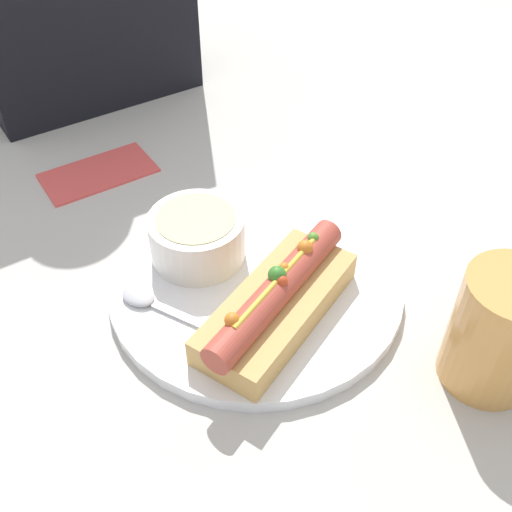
{
  "coord_description": "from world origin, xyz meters",
  "views": [
    {
      "loc": [
        -0.23,
        -0.35,
        0.44
      ],
      "look_at": [
        0.0,
        0.0,
        0.04
      ],
      "focal_mm": 42.0,
      "sensor_mm": 36.0,
      "label": 1
    }
  ],
  "objects_px": {
    "spoon": "(165,308)",
    "drinking_glass": "(499,332)",
    "soup_bowl": "(197,235)",
    "hot_dog": "(277,301)"
  },
  "relations": [
    {
      "from": "soup_bowl",
      "to": "spoon",
      "type": "relative_size",
      "value": 0.61
    },
    {
      "from": "spoon",
      "to": "drinking_glass",
      "type": "xyz_separation_m",
      "value": [
        0.2,
        -0.21,
        0.04
      ]
    },
    {
      "from": "drinking_glass",
      "to": "soup_bowl",
      "type": "bearing_deg",
      "value": 118.75
    },
    {
      "from": "hot_dog",
      "to": "spoon",
      "type": "relative_size",
      "value": 1.2
    },
    {
      "from": "spoon",
      "to": "drinking_glass",
      "type": "distance_m",
      "value": 0.29
    },
    {
      "from": "spoon",
      "to": "soup_bowl",
      "type": "bearing_deg",
      "value": -79.74
    },
    {
      "from": "hot_dog",
      "to": "drinking_glass",
      "type": "height_order",
      "value": "drinking_glass"
    },
    {
      "from": "hot_dog",
      "to": "soup_bowl",
      "type": "xyz_separation_m",
      "value": [
        -0.02,
        0.11,
        0.0
      ]
    },
    {
      "from": "soup_bowl",
      "to": "spoon",
      "type": "distance_m",
      "value": 0.09
    },
    {
      "from": "soup_bowl",
      "to": "drinking_glass",
      "type": "relative_size",
      "value": 0.86
    }
  ]
}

